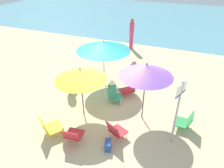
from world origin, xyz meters
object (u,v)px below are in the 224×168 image
Objects in this scene: beach_chair_a at (73,135)px; person_c at (70,84)px; person_b at (113,92)px; person_d at (133,71)px; beach_chair_c at (116,130)px; warning_sign at (178,105)px; umbrella_teal at (103,46)px; person_a at (132,33)px; umbrella_yellow at (81,74)px; beach_chair_d at (49,127)px; beach_chair_e at (186,121)px; beach_bag at (108,145)px; beach_chair_b at (128,90)px; umbrella_purple at (146,70)px.

person_c is (-1.48, 2.26, 0.13)m from beach_chair_a.
person_d is (0.15, 1.96, -0.01)m from person_b.
warning_sign is at bearing -47.79° from beach_chair_c.
umbrella_teal is at bearing -47.81° from person_c.
beach_chair_c is 7.55m from person_a.
person_c is (-0.73, -5.68, -0.46)m from person_a.
warning_sign is (2.18, -3.16, 0.91)m from person_d.
umbrella_yellow is 1.69m from person_b.
beach_chair_e is (3.78, 1.82, -0.02)m from beach_chair_d.
umbrella_teal reaches higher than beach_bag.
person_a reaches higher than beach_bag.
person_c is at bearing 140.21° from beach_bag.
person_a reaches higher than person_d.
person_d reaches higher than beach_chair_c.
umbrella_teal reaches higher than beach_chair_d.
warning_sign reaches higher than beach_chair_e.
beach_chair_c is at bearing -66.57° from beach_chair_a.
person_d is at bearing -53.79° from person_c.
beach_chair_e is at bearing -6.82° from person_a.
beach_bag is at bearing -129.07° from warning_sign.
beach_chair_b is 1.15× the size of beach_chair_c.
person_d is at bearing 39.59° from umbrella_teal.
person_a is 5.74m from person_c.
person_b is 2.28m from beach_bag.
person_d is (1.30, 4.27, 0.11)m from beach_chair_d.
person_a is at bearing -108.92° from person_d.
umbrella_purple reaches higher than umbrella_yellow.
umbrella_purple reaches higher than person_d.
beach_chair_a is at bearing -129.39° from umbrella_purple.
beach_chair_b is (-0.84, 1.03, -1.50)m from umbrella_purple.
person_c is at bearing 59.44° from beach_chair_b.
beach_chair_a is (0.36, -1.28, -1.25)m from umbrella_yellow.
umbrella_purple reaches higher than beach_chair_c.
person_a is 7.61m from warning_sign.
beach_chair_a is at bearing -55.41° from beach_chair_d.
warning_sign reaches higher than beach_bag.
person_b reaches higher than person_d.
beach_chair_d is 7.93m from person_a.
beach_chair_c is at bearing 62.18° from person_d.
beach_chair_a is 4.32m from person_d.
umbrella_teal is 2.68× the size of beach_chair_d.
person_c is (-1.78, -0.08, 0.01)m from person_b.
beach_chair_c is 1.09× the size of beach_chair_e.
beach_chair_a is 0.92× the size of beach_chair_c.
beach_chair_b is 2.28m from person_c.
warning_sign reaches higher than person_a.
beach_chair_b is 0.80× the size of person_c.
person_d is (-2.48, 2.45, 0.13)m from beach_chair_e.
beach_chair_d is at bearing 35.80° from person_d.
beach_chair_b is at bearing 55.13° from person_b.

